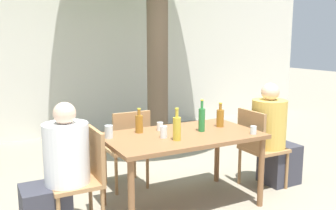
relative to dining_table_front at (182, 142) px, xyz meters
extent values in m
plane|color=gray|center=(0.00, 0.00, -0.69)|extent=(30.00, 30.00, 0.00)
cube|color=silver|center=(0.00, 3.48, 0.71)|extent=(10.00, 0.08, 2.80)
cylinder|color=brown|center=(0.67, 1.89, 0.71)|extent=(0.32, 0.32, 2.79)
cube|color=brown|center=(0.00, 0.00, 0.06)|extent=(1.56, 0.90, 0.04)
cylinder|color=brown|center=(-0.72, -0.39, -0.32)|extent=(0.06, 0.06, 0.73)
cylinder|color=brown|center=(0.72, -0.39, -0.32)|extent=(0.06, 0.06, 0.73)
cylinder|color=brown|center=(-0.72, 0.39, -0.32)|extent=(0.06, 0.06, 0.73)
cylinder|color=brown|center=(0.72, 0.39, -0.32)|extent=(0.06, 0.06, 0.73)
cube|color=#A87A4C|center=(-1.10, 0.00, -0.23)|extent=(0.44, 0.44, 0.04)
cube|color=#A87A4C|center=(-0.90, 0.00, 0.01)|extent=(0.04, 0.44, 0.45)
cylinder|color=#A87A4C|center=(-1.29, 0.19, -0.47)|extent=(0.04, 0.04, 0.44)
cylinder|color=#A87A4C|center=(-0.91, 0.19, -0.47)|extent=(0.04, 0.04, 0.44)
cube|color=#A87A4C|center=(1.10, 0.00, -0.23)|extent=(0.44, 0.44, 0.04)
cube|color=#A87A4C|center=(0.90, 0.00, 0.01)|extent=(0.04, 0.44, 0.45)
cylinder|color=#A87A4C|center=(1.29, -0.19, -0.47)|extent=(0.04, 0.04, 0.44)
cylinder|color=#A87A4C|center=(1.29, 0.19, -0.47)|extent=(0.04, 0.04, 0.44)
cylinder|color=#A87A4C|center=(0.91, -0.19, -0.47)|extent=(0.04, 0.04, 0.44)
cylinder|color=#A87A4C|center=(0.91, 0.19, -0.47)|extent=(0.04, 0.04, 0.44)
cube|color=#A87A4C|center=(-0.31, 0.77, -0.23)|extent=(0.44, 0.44, 0.04)
cube|color=#A87A4C|center=(-0.31, 0.57, 0.01)|extent=(0.44, 0.04, 0.45)
cylinder|color=#A87A4C|center=(-0.12, 0.96, -0.47)|extent=(0.04, 0.04, 0.44)
cylinder|color=#A87A4C|center=(-0.50, 0.96, -0.47)|extent=(0.04, 0.04, 0.44)
cylinder|color=#A87A4C|center=(-0.12, 0.58, -0.47)|extent=(0.04, 0.04, 0.44)
cylinder|color=#A87A4C|center=(-0.50, 0.58, -0.47)|extent=(0.04, 0.04, 0.44)
cylinder|color=white|center=(-1.16, 0.00, 0.05)|extent=(0.39, 0.39, 0.53)
sphere|color=beige|center=(-1.16, 0.00, 0.40)|extent=(0.19, 0.19, 0.19)
cube|color=#383842|center=(1.36, 0.00, -0.45)|extent=(0.40, 0.36, 0.47)
cylinder|color=gold|center=(1.16, 0.00, 0.06)|extent=(0.40, 0.40, 0.55)
sphere|color=beige|center=(1.16, 0.00, 0.43)|extent=(0.21, 0.21, 0.21)
cylinder|color=#9E661E|center=(-0.36, 0.25, 0.17)|extent=(0.08, 0.08, 0.18)
cylinder|color=#9E661E|center=(-0.36, 0.25, 0.29)|extent=(0.03, 0.03, 0.06)
cylinder|color=gold|center=(-0.36, 0.25, 0.33)|extent=(0.04, 0.04, 0.01)
cylinder|color=gold|center=(-0.16, -0.18, 0.19)|extent=(0.08, 0.08, 0.22)
cylinder|color=gold|center=(-0.16, -0.18, 0.34)|extent=(0.03, 0.03, 0.08)
cylinder|color=gold|center=(-0.16, -0.18, 0.39)|extent=(0.04, 0.04, 0.01)
cylinder|color=#287A38|center=(0.24, 0.00, 0.20)|extent=(0.07, 0.07, 0.24)
cylinder|color=#287A38|center=(0.24, 0.00, 0.36)|extent=(0.03, 0.03, 0.08)
cylinder|color=gold|center=(0.24, 0.00, 0.41)|extent=(0.03, 0.03, 0.01)
cylinder|color=#9E661E|center=(0.53, 0.08, 0.18)|extent=(0.08, 0.08, 0.19)
cylinder|color=#9E661E|center=(0.53, 0.08, 0.30)|extent=(0.03, 0.03, 0.07)
cylinder|color=gold|center=(0.53, 0.08, 0.34)|extent=(0.04, 0.04, 0.01)
cylinder|color=silver|center=(-0.70, 0.20, 0.14)|extent=(0.08, 0.08, 0.12)
cylinder|color=white|center=(-0.23, -0.04, 0.14)|extent=(0.07, 0.07, 0.12)
cylinder|color=silver|center=(0.64, -0.34, 0.12)|extent=(0.06, 0.06, 0.08)
cylinder|color=white|center=(-0.13, 0.24, 0.12)|extent=(0.07, 0.07, 0.09)
camera|label=1|loc=(-1.84, -3.17, 1.03)|focal=40.00mm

